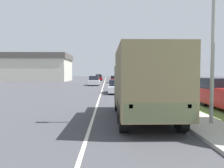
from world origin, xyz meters
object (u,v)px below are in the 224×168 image
at_px(military_truck, 144,82).
at_px(car_fourth_ahead, 99,78).
at_px(car_nearest_ahead, 117,87).
at_px(car_farthest_ahead, 98,77).
at_px(car_second_ahead, 94,81).
at_px(car_third_ahead, 114,79).

distance_m(military_truck, car_fourth_ahead, 49.64).
relative_size(car_nearest_ahead, car_farthest_ahead, 1.00).
distance_m(car_second_ahead, car_third_ahead, 10.04).
bearing_deg(car_nearest_ahead, car_fourth_ahead, 95.20).
bearing_deg(military_truck, car_farthest_ahead, 94.30).
bearing_deg(car_farthest_ahead, car_third_ahead, -79.12).
relative_size(military_truck, car_third_ahead, 1.37).
distance_m(car_nearest_ahead, car_second_ahead, 14.51).
xyz_separation_m(military_truck, car_second_ahead, (-3.82, 26.97, -0.98)).
relative_size(car_nearest_ahead, car_third_ahead, 0.91).
bearing_deg(car_farthest_ahead, car_second_ahead, -88.95).
relative_size(military_truck, car_farthest_ahead, 1.51).
height_order(car_nearest_ahead, car_second_ahead, car_second_ahead).
bearing_deg(car_fourth_ahead, car_farthest_ahead, 93.10).
bearing_deg(car_second_ahead, car_farthest_ahead, 91.05).
bearing_deg(car_second_ahead, military_truck, -81.93).
bearing_deg(military_truck, car_second_ahead, 98.07).
height_order(car_second_ahead, car_farthest_ahead, car_farthest_ahead).
relative_size(car_fourth_ahead, car_farthest_ahead, 1.06).
xyz_separation_m(military_truck, car_farthest_ahead, (-4.40, 58.57, -0.96)).
xyz_separation_m(military_truck, car_nearest_ahead, (-0.58, 12.83, -1.06)).
height_order(car_second_ahead, car_third_ahead, car_second_ahead).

